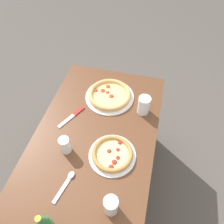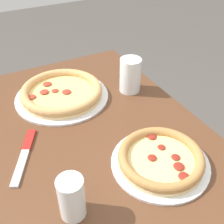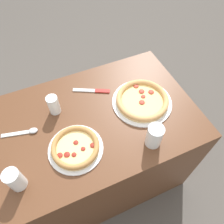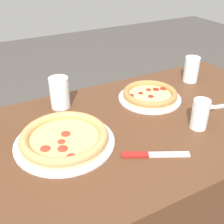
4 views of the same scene
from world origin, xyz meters
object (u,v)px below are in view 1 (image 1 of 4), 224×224
glass_mango_juice (65,146)px  glass_lemonade (144,106)px  glass_water (111,206)px  spoon (67,181)px  knife (73,116)px  pizza_salami (110,95)px  pizza_veggie (112,154)px

glass_mango_juice → glass_lemonade: 0.55m
glass_mango_juice → glass_water: (-0.25, -0.33, 0.00)m
glass_lemonade → spoon: size_ratio=0.69×
knife → glass_water: bearing=-142.3°
glass_lemonade → pizza_salami: bearing=73.5°
spoon → pizza_veggie: bearing=-43.5°
glass_water → glass_mango_juice: bearing=52.4°
pizza_veggie → spoon: (-0.20, 0.19, -0.01)m
glass_mango_juice → glass_lemonade: bearing=-44.5°
glass_water → knife: 0.63m
pizza_veggie → glass_lemonade: 0.38m
pizza_salami → glass_mango_juice: size_ratio=2.99×
pizza_veggie → knife: bearing=56.4°
pizza_veggie → glass_water: bearing=-167.5°
glass_water → knife: glass_water is taller
pizza_veggie → glass_mango_juice: glass_mango_juice is taller
glass_lemonade → knife: size_ratio=0.63×
knife → spoon: size_ratio=1.10×
glass_water → spoon: 0.27m
knife → glass_mango_juice: bearing=-167.6°
glass_mango_juice → pizza_salami: bearing=-16.8°
pizza_salami → pizza_veggie: (-0.43, -0.13, -0.00)m
pizza_veggie → knife: 0.38m
glass_water → spoon: (0.08, 0.26, -0.05)m
glass_lemonade → knife: glass_lemonade is taller
glass_mango_juice → spoon: glass_mango_juice is taller
glass_mango_juice → knife: 0.25m
pizza_salami → pizza_veggie: pizza_salami is taller
glass_lemonade → glass_water: size_ratio=1.06×
glass_mango_juice → pizza_veggie: bearing=-83.8°
pizza_veggie → spoon: pizza_veggie is taller
glass_mango_juice → glass_water: size_ratio=0.93×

